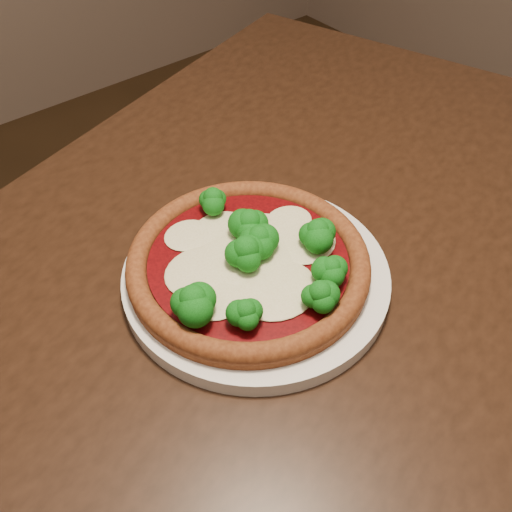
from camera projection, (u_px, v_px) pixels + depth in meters
dining_table at (274, 355)px, 0.68m from camera, size 1.47×1.18×0.75m
plate at (256, 276)px, 0.63m from camera, size 0.29×0.29×0.02m
pizza at (250, 260)px, 0.61m from camera, size 0.27×0.27×0.06m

